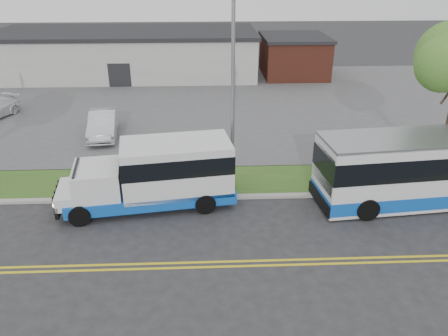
{
  "coord_description": "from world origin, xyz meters",
  "views": [
    {
      "loc": [
        1.71,
        -17.39,
        10.41
      ],
      "look_at": [
        2.51,
        1.17,
        1.6
      ],
      "focal_mm": 35.0,
      "sensor_mm": 36.0,
      "label": 1
    }
  ],
  "objects_px": {
    "shuttle_bus": "(160,173)",
    "transit_bus": "(444,167)",
    "parked_car_a": "(103,124)",
    "streetlight_near": "(233,84)",
    "pedestrian": "(97,174)"
  },
  "relations": [
    {
      "from": "streetlight_near",
      "to": "pedestrian",
      "type": "xyz_separation_m",
      "value": [
        -6.63,
        -0.83,
        -4.17
      ]
    },
    {
      "from": "streetlight_near",
      "to": "shuttle_bus",
      "type": "bearing_deg",
      "value": -149.82
    },
    {
      "from": "streetlight_near",
      "to": "shuttle_bus",
      "type": "distance_m",
      "value": 5.38
    },
    {
      "from": "shuttle_bus",
      "to": "parked_car_a",
      "type": "bearing_deg",
      "value": 108.36
    },
    {
      "from": "transit_bus",
      "to": "parked_car_a",
      "type": "xyz_separation_m",
      "value": [
        -17.77,
        9.03,
        -0.78
      ]
    },
    {
      "from": "shuttle_bus",
      "to": "parked_car_a",
      "type": "xyz_separation_m",
      "value": [
        -4.49,
        8.91,
        -0.75
      ]
    },
    {
      "from": "shuttle_bus",
      "to": "parked_car_a",
      "type": "height_order",
      "value": "shuttle_bus"
    },
    {
      "from": "streetlight_near",
      "to": "parked_car_a",
      "type": "relative_size",
      "value": 1.96
    },
    {
      "from": "shuttle_bus",
      "to": "transit_bus",
      "type": "distance_m",
      "value": 13.28
    },
    {
      "from": "parked_car_a",
      "to": "transit_bus",
      "type": "bearing_deg",
      "value": -33.88
    },
    {
      "from": "streetlight_near",
      "to": "transit_bus",
      "type": "xyz_separation_m",
      "value": [
        9.81,
        -2.13,
        -3.55
      ]
    },
    {
      "from": "pedestrian",
      "to": "transit_bus",
      "type": "bearing_deg",
      "value": 174.93
    },
    {
      "from": "transit_bus",
      "to": "parked_car_a",
      "type": "relative_size",
      "value": 2.52
    },
    {
      "from": "pedestrian",
      "to": "parked_car_a",
      "type": "distance_m",
      "value": 7.84
    },
    {
      "from": "streetlight_near",
      "to": "transit_bus",
      "type": "height_order",
      "value": "streetlight_near"
    }
  ]
}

